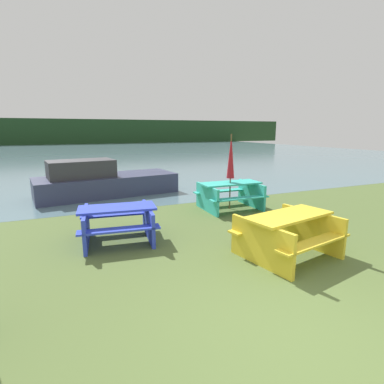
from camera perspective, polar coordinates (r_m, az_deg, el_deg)
name	(u,v)px	position (r m, az deg, el deg)	size (l,w,h in m)	color
ground_plane	(308,342)	(3.87, 21.28, -25.02)	(60.00, 60.00, 0.00)	#516633
water	(86,152)	(33.62, -19.57, 7.22)	(60.00, 50.00, 0.00)	slate
far_treeline	(75,131)	(53.52, -21.32, 10.69)	(80.00, 1.60, 4.00)	#1E3D1E
picnic_table_yellow	(288,231)	(5.72, 17.79, -7.14)	(1.90, 1.67, 0.79)	yellow
picnic_table_blue	(118,220)	(6.39, -13.94, -5.28)	(1.69, 1.55, 0.73)	blue
picnic_table_teal	(230,193)	(8.77, 7.23, -0.19)	(1.78, 1.41, 0.78)	#33B7A8
umbrella_crimson	(231,157)	(8.61, 7.41, 6.63)	(0.22, 0.22, 2.16)	brown
boat	(102,182)	(11.01, -16.71, 1.89)	(4.96, 2.38, 1.27)	#333856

